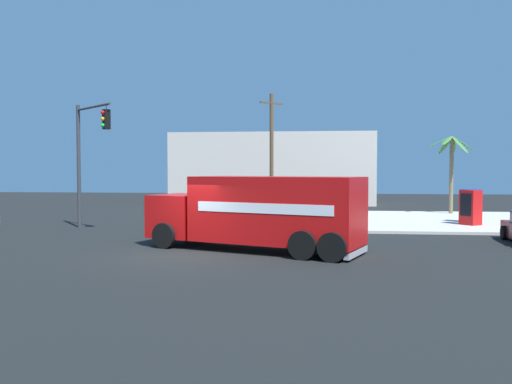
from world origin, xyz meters
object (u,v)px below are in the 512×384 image
at_px(delivery_truck, 259,212).
at_px(vending_machine_blue, 470,206).
at_px(vending_machine_red, 470,207).
at_px(utility_pole, 272,150).
at_px(palm_tree_far, 451,160).
at_px(traffic_light_secondary, 87,148).

bearing_deg(delivery_truck, vending_machine_blue, 44.13).
bearing_deg(vending_machine_red, utility_pole, 135.25).
xyz_separation_m(vending_machine_red, palm_tree_far, (0.89, 7.49, 2.65)).
distance_m(vending_machine_blue, palm_tree_far, 6.72).
distance_m(traffic_light_secondary, vending_machine_red, 20.35).
bearing_deg(vending_machine_blue, utility_pole, 139.74).
bearing_deg(vending_machine_red, delivery_truck, -138.73).
distance_m(traffic_light_secondary, utility_pole, 16.64).
distance_m(delivery_truck, palm_tree_far, 20.18).
bearing_deg(utility_pole, palm_tree_far, -17.53).
bearing_deg(delivery_truck, utility_pole, 93.13).
height_order(traffic_light_secondary, vending_machine_red, traffic_light_secondary).
xyz_separation_m(vending_machine_blue, utility_pole, (-11.89, 10.07, 3.52)).
distance_m(palm_tree_far, utility_pole, 13.02).
xyz_separation_m(traffic_light_secondary, utility_pole, (8.38, 14.37, 0.39)).
relative_size(delivery_truck, utility_pole, 0.98).
xyz_separation_m(vending_machine_red, vending_machine_blue, (0.39, 1.33, 0.00)).
bearing_deg(vending_machine_blue, delivery_truck, -135.87).
distance_m(vending_machine_blue, utility_pole, 15.97).
xyz_separation_m(delivery_truck, vending_machine_red, (10.38, 9.11, -0.41)).
bearing_deg(utility_pole, traffic_light_secondary, -120.26).
relative_size(vending_machine_red, utility_pole, 0.21).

